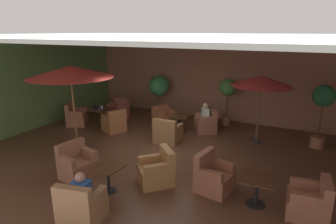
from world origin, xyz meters
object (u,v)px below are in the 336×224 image
at_px(patio_umbrella_center_beige, 71,72).
at_px(armchair_rear_right_north, 310,202).
at_px(armchair_mid_center_north, 206,123).
at_px(armchair_front_left_south, 114,123).
at_px(cafe_table_front_right, 108,172).
at_px(iced_drink_cup, 102,107).
at_px(armchair_front_right_south, 81,208).
at_px(potted_tree_mid_left, 323,104).
at_px(potted_tree_mid_right, 228,92).
at_px(armchair_front_left_north, 119,111).
at_px(cafe_table_mid_center, 179,121).
at_px(potted_tree_left_corner, 159,87).
at_px(cafe_table_rear_right, 257,184).
at_px(patio_umbrella_tall_red, 261,81).
at_px(armchair_front_left_east, 76,117).
at_px(open_laptop, 97,108).
at_px(cafe_table_front_left, 102,112).
at_px(patron_blue_shirt, 205,112).
at_px(armchair_mid_center_south, 168,134).
at_px(armchair_front_right_east, 77,165).
at_px(patron_by_window, 81,189).
at_px(armchair_mid_center_east, 164,119).
at_px(armchair_front_right_north, 157,171).
at_px(armchair_rear_right_east, 213,177).

bearing_deg(patio_umbrella_center_beige, armchair_rear_right_north, -1.62).
bearing_deg(armchair_mid_center_north, armchair_front_left_south, -153.08).
height_order(cafe_table_front_right, iced_drink_cup, iced_drink_cup).
relative_size(armchair_front_right_south, potted_tree_mid_left, 0.45).
relative_size(armchair_rear_right_north, potted_tree_mid_left, 0.41).
xyz_separation_m(armchair_mid_center_north, potted_tree_mid_right, (0.43, 1.13, 1.01)).
distance_m(armchair_front_right_south, armchair_rear_right_north, 4.54).
bearing_deg(potted_tree_mid_right, armchair_front_left_north, -164.52).
bearing_deg(cafe_table_mid_center, armchair_front_right_south, -84.65).
bearing_deg(cafe_table_mid_center, iced_drink_cup, -171.98).
relative_size(potted_tree_left_corner, potted_tree_mid_right, 0.95).
bearing_deg(cafe_table_rear_right, cafe_table_mid_center, 135.46).
relative_size(armchair_mid_center_north, patio_umbrella_tall_red, 0.46).
relative_size(armchair_front_left_east, potted_tree_mid_right, 0.54).
bearing_deg(patio_umbrella_center_beige, open_laptop, 117.70).
xyz_separation_m(cafe_table_front_left, patron_blue_shirt, (3.94, 1.09, 0.23)).
bearing_deg(armchair_mid_center_south, potted_tree_left_corner, 124.09).
xyz_separation_m(cafe_table_mid_center, armchair_mid_center_north, (0.81, 0.59, -0.14)).
relative_size(patron_blue_shirt, open_laptop, 1.82).
xyz_separation_m(armchair_front_left_east, armchair_mid_center_north, (4.88, 1.60, 0.00)).
xyz_separation_m(armchair_front_right_east, patron_by_window, (1.41, -1.30, 0.37)).
bearing_deg(open_laptop, armchair_front_left_north, 82.28).
xyz_separation_m(patio_umbrella_center_beige, iced_drink_cup, (-1.20, 2.62, -1.79)).
xyz_separation_m(potted_tree_mid_left, iced_drink_cup, (-7.73, -1.29, -0.74)).
distance_m(cafe_table_mid_center, open_laptop, 3.36).
height_order(potted_tree_mid_left, patron_by_window, potted_tree_mid_left).
bearing_deg(potted_tree_mid_right, armchair_mid_center_north, -111.09).
height_order(armchair_front_right_south, patron_by_window, patron_by_window).
relative_size(patio_umbrella_tall_red, iced_drink_cup, 20.58).
distance_m(armchair_front_right_east, cafe_table_mid_center, 4.30).
bearing_deg(cafe_table_mid_center, potted_tree_mid_right, 53.98).
xyz_separation_m(armchair_rear_right_north, potted_tree_mid_right, (-3.19, 4.97, 1.03)).
xyz_separation_m(armchair_mid_center_east, potted_tree_left_corner, (-0.96, 1.34, 0.94)).
bearing_deg(armchair_front_right_north, potted_tree_mid_left, 51.81).
bearing_deg(iced_drink_cup, potted_tree_mid_right, 25.90).
bearing_deg(armchair_front_right_north, iced_drink_cup, 144.14).
bearing_deg(armchair_front_left_south, potted_tree_mid_right, 37.55).
xyz_separation_m(cafe_table_mid_center, cafe_table_rear_right, (3.41, -3.36, 0.03)).
distance_m(potted_tree_left_corner, potted_tree_mid_right, 3.10).
relative_size(armchair_front_left_south, armchair_mid_center_east, 0.96).
distance_m(armchair_front_right_north, armchair_mid_center_north, 4.14).
height_order(armchair_front_left_east, armchair_rear_right_east, armchair_rear_right_east).
bearing_deg(potted_tree_left_corner, potted_tree_mid_right, -1.45).
distance_m(armchair_mid_center_south, patio_umbrella_center_beige, 3.64).
relative_size(armchair_mid_center_east, potted_tree_mid_right, 0.54).
distance_m(armchair_front_left_south, patron_blue_shirt, 3.40).
distance_m(armchair_mid_center_east, patio_umbrella_tall_red, 4.00).
height_order(armchair_front_left_north, potted_tree_mid_left, potted_tree_mid_left).
xyz_separation_m(potted_tree_mid_left, patron_blue_shirt, (-3.74, -0.27, -0.69)).
bearing_deg(potted_tree_mid_right, armchair_front_left_south, -142.45).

